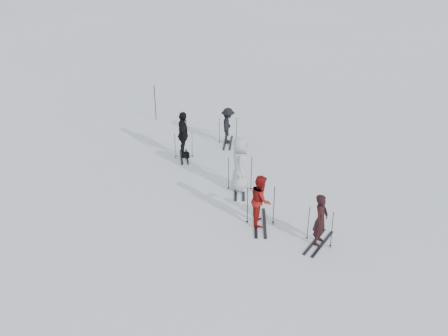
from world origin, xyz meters
name	(u,v)px	position (x,y,z in m)	size (l,w,h in m)	color
ground	(221,207)	(0.00, 0.00, 0.00)	(120.00, 120.00, 0.00)	silver
skier_near_dark	(321,220)	(3.16, -1.83, 0.81)	(0.59, 0.39, 1.62)	black
skier_red	(261,201)	(1.36, -0.89, 0.84)	(0.81, 0.63, 1.67)	maroon
skier_grey	(240,164)	(0.54, 1.35, 1.00)	(0.98, 0.64, 2.01)	#ABAFB5
skier_uphill_left	(183,135)	(-1.97, 3.93, 0.97)	(1.13, 0.47, 1.93)	black
skier_uphill_far	(228,126)	(-0.30, 5.60, 0.79)	(1.02, 0.59, 1.58)	black
skis_near_dark	(320,226)	(3.16, -1.83, 0.61)	(0.88, 1.67, 1.22)	black
skis_red	(261,205)	(1.36, -0.89, 0.68)	(0.99, 1.86, 1.36)	black
skis_grey	(240,173)	(0.54, 1.35, 0.67)	(0.97, 1.83, 1.33)	black
skis_uphill_left	(184,145)	(-1.97, 3.93, 0.56)	(0.82, 1.54, 1.13)	black
skis_uphill_far	(228,130)	(-0.30, 5.60, 0.61)	(0.89, 1.68, 1.22)	black
piste_marker	(155,103)	(-4.13, 8.23, 0.87)	(0.04, 0.04, 1.74)	black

